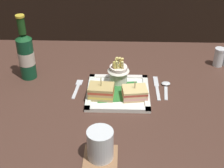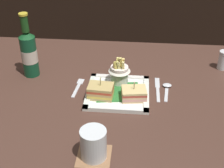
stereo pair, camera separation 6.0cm
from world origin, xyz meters
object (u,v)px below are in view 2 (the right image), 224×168
object	(u,v)px
dining_table	(107,120)
square_plate	(118,93)
sandwich_half_right	(134,94)
spoon	(167,88)
salt_shaker	(223,61)
water_glass	(93,145)
sandwich_half_left	(101,91)
beer_bottle	(29,52)
fries_cup	(119,71)
fork	(78,87)
knife	(158,88)

from	to	relation	value
dining_table	square_plate	world-z (taller)	square_plate
sandwich_half_right	spoon	world-z (taller)	sandwich_half_right
square_plate	salt_shaker	world-z (taller)	salt_shaker
water_glass	sandwich_half_left	bearing A→B (deg)	92.80
sandwich_half_right	water_glass	world-z (taller)	water_glass
spoon	salt_shaker	size ratio (longest dim) A/B	1.48
sandwich_half_left	beer_bottle	xyz separation A→B (m)	(-0.31, 0.15, 0.07)
square_plate	fries_cup	size ratio (longest dim) A/B	2.00
square_plate	sandwich_half_right	size ratio (longest dim) A/B	2.43
beer_bottle	fork	xyz separation A→B (m)	(0.21, -0.08, -0.10)
dining_table	fork	size ratio (longest dim) A/B	10.42
knife	spoon	bearing A→B (deg)	5.16
sandwich_half_left	sandwich_half_right	world-z (taller)	sandwich_half_left
square_plate	dining_table	bearing A→B (deg)	162.17
fries_cup	beer_bottle	world-z (taller)	beer_bottle
fries_cup	sandwich_half_left	bearing A→B (deg)	-120.29
sandwich_half_right	fork	bearing A→B (deg)	162.08
beer_bottle	salt_shaker	distance (m)	0.81
sandwich_half_right	spoon	size ratio (longest dim) A/B	0.79
knife	spoon	distance (m)	0.04
beer_bottle	water_glass	bearing A→B (deg)	-54.23
square_plate	sandwich_half_right	world-z (taller)	sandwich_half_right
spoon	salt_shaker	distance (m)	0.30
water_glass	spoon	distance (m)	0.45
dining_table	fries_cup	xyz separation A→B (m)	(0.05, 0.06, 0.20)
dining_table	fries_cup	distance (m)	0.21
beer_bottle	water_glass	distance (m)	0.55
fries_cup	knife	distance (m)	0.16
fork	sandwich_half_right	bearing A→B (deg)	-17.92
fries_cup	knife	size ratio (longest dim) A/B	0.70
dining_table	salt_shaker	world-z (taller)	salt_shaker
square_plate	water_glass	size ratio (longest dim) A/B	2.45
water_glass	spoon	size ratio (longest dim) A/B	0.79
fries_cup	square_plate	bearing A→B (deg)	-90.23
knife	sandwich_half_right	bearing A→B (deg)	-136.01
sandwich_half_left	square_plate	bearing A→B (deg)	29.74
dining_table	beer_bottle	size ratio (longest dim) A/B	5.17
square_plate	fries_cup	bearing A→B (deg)	89.77
water_glass	spoon	xyz separation A→B (m)	(0.23, 0.39, -0.04)
square_plate	salt_shaker	distance (m)	0.49
fries_cup	beer_bottle	xyz separation A→B (m)	(-0.37, 0.04, 0.04)
fries_cup	fork	distance (m)	0.17
fork	spoon	world-z (taller)	spoon
water_glass	sandwich_half_right	bearing A→B (deg)	69.98
fries_cup	salt_shaker	world-z (taller)	fries_cup
fries_cup	spoon	bearing A→B (deg)	-4.46
dining_table	water_glass	size ratio (longest dim) A/B	14.43
beer_bottle	sandwich_half_left	bearing A→B (deg)	-25.98
dining_table	spoon	bearing A→B (deg)	9.92
dining_table	square_plate	size ratio (longest dim) A/B	5.89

